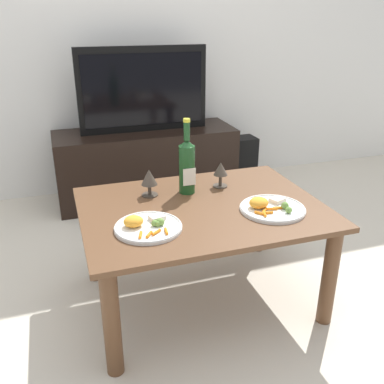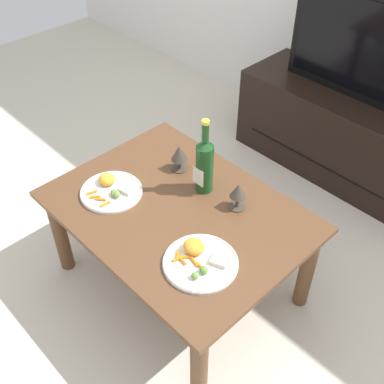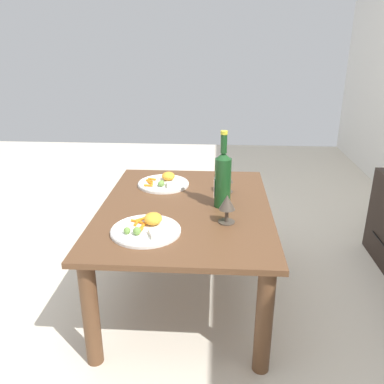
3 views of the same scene
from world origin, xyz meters
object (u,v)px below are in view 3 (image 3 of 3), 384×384
object	(u,v)px
goblet_right	(227,204)
dinner_plate_right	(147,229)
wine_bottle	(223,178)
dinner_plate_left	(164,183)
dining_table	(185,223)
goblet_left	(226,177)

from	to	relation	value
goblet_right	dinner_plate_right	xyz separation A→B (m)	(0.11, -0.34, -0.07)
wine_bottle	dinner_plate_left	distance (m)	0.45
dining_table	wine_bottle	world-z (taller)	wine_bottle
dinner_plate_right	dining_table	bearing A→B (deg)	153.15
dining_table	dinner_plate_left	distance (m)	0.34
dining_table	goblet_right	size ratio (longest dim) A/B	8.48
goblet_left	dinner_plate_right	xyz separation A→B (m)	(0.48, -0.34, -0.07)
wine_bottle	goblet_left	size ratio (longest dim) A/B	2.75
wine_bottle	dinner_plate_right	world-z (taller)	wine_bottle
wine_bottle	dinner_plate_left	xyz separation A→B (m)	(-0.28, -0.32, -0.13)
dining_table	wine_bottle	xyz separation A→B (m)	(-0.02, 0.18, 0.24)
dining_table	dinner_plate_left	xyz separation A→B (m)	(-0.29, -0.14, 0.10)
goblet_left	dinner_plate_left	world-z (taller)	goblet_left
goblet_left	dinner_plate_left	bearing A→B (deg)	-104.94
dining_table	goblet_right	bearing A→B (deg)	49.24
goblet_left	dinner_plate_right	world-z (taller)	goblet_left
dining_table	dinner_plate_right	size ratio (longest dim) A/B	3.73
dining_table	goblet_left	world-z (taller)	goblet_left
goblet_left	dinner_plate_left	size ratio (longest dim) A/B	0.48
goblet_left	wine_bottle	bearing A→B (deg)	-5.70
dinner_plate_left	dinner_plate_right	xyz separation A→B (m)	(0.58, -0.00, 0.00)
dinner_plate_left	wine_bottle	bearing A→B (deg)	49.26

